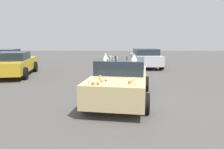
{
  "coord_description": "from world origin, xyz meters",
  "views": [
    {
      "loc": [
        -7.23,
        0.22,
        2.16
      ],
      "look_at": [
        0.0,
        0.3,
        0.9
      ],
      "focal_mm": 33.3,
      "sensor_mm": 36.0,
      "label": 1
    }
  ],
  "objects_px": {
    "parked_sedan_behind_right": "(14,64)",
    "parked_sedan_behind_left": "(7,58)",
    "art_car_decorated": "(121,79)",
    "parked_sedan_far_right": "(145,58)"
  },
  "relations": [
    {
      "from": "parked_sedan_behind_right",
      "to": "parked_sedan_behind_left",
      "type": "distance_m",
      "value": 4.05
    },
    {
      "from": "parked_sedan_behind_left",
      "to": "parked_sedan_far_right",
      "type": "bearing_deg",
      "value": -90.54
    },
    {
      "from": "art_car_decorated",
      "to": "parked_sedan_far_right",
      "type": "bearing_deg",
      "value": 174.48
    },
    {
      "from": "parked_sedan_behind_left",
      "to": "parked_sedan_behind_right",
      "type": "bearing_deg",
      "value": -150.22
    },
    {
      "from": "art_car_decorated",
      "to": "parked_sedan_far_right",
      "type": "relative_size",
      "value": 1.07
    },
    {
      "from": "art_car_decorated",
      "to": "parked_sedan_behind_right",
      "type": "xyz_separation_m",
      "value": [
        4.62,
        6.08,
        -0.01
      ]
    },
    {
      "from": "parked_sedan_behind_right",
      "to": "parked_sedan_behind_left",
      "type": "xyz_separation_m",
      "value": [
        3.44,
        2.14,
        -0.02
      ]
    },
    {
      "from": "art_car_decorated",
      "to": "parked_sedan_behind_right",
      "type": "distance_m",
      "value": 7.64
    },
    {
      "from": "art_car_decorated",
      "to": "parked_sedan_behind_right",
      "type": "relative_size",
      "value": 0.99
    },
    {
      "from": "parked_sedan_far_right",
      "to": "parked_sedan_behind_left",
      "type": "bearing_deg",
      "value": 87.91
    }
  ]
}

